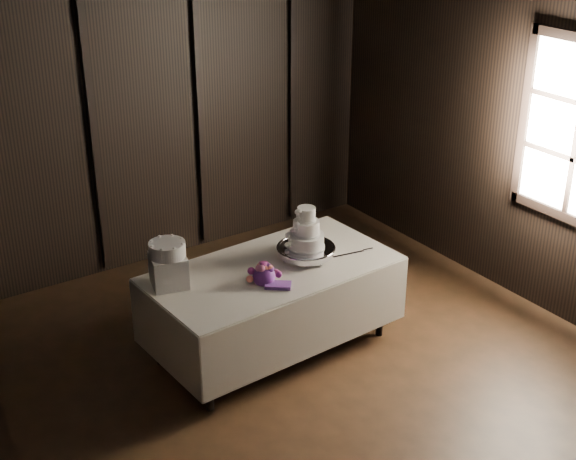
{
  "coord_description": "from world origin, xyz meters",
  "views": [
    {
      "loc": [
        -2.43,
        -3.33,
        3.71
      ],
      "look_at": [
        0.76,
        1.41,
        1.05
      ],
      "focal_mm": 50.0,
      "sensor_mm": 36.0,
      "label": 1
    }
  ],
  "objects": [
    {
      "name": "display_table",
      "position": [
        0.61,
        1.41,
        0.42
      ],
      "size": [
        2.04,
        1.15,
        0.76
      ],
      "rotation": [
        0.0,
        0.0,
        0.05
      ],
      "color": "silver",
      "rests_on": "ground"
    },
    {
      "name": "cake_knife",
      "position": [
        1.25,
        1.25,
        0.77
      ],
      "size": [
        0.37,
        0.09,
        0.01
      ],
      "primitive_type": "cube",
      "rotation": [
        0.0,
        0.0,
        -0.17
      ],
      "color": "silver",
      "rests_on": "display_table"
    },
    {
      "name": "bouquet",
      "position": [
        0.42,
        1.24,
        0.83
      ],
      "size": [
        0.5,
        0.52,
        0.2
      ],
      "primitive_type": null,
      "rotation": [
        0.0,
        0.0,
        -0.67
      ],
      "color": "#C05481",
      "rests_on": "display_table"
    },
    {
      "name": "small_cake",
      "position": [
        -0.19,
        1.61,
        1.07
      ],
      "size": [
        0.28,
        0.28,
        0.11
      ],
      "primitive_type": "cylinder",
      "rotation": [
        0.0,
        0.0,
        0.03
      ],
      "color": "white",
      "rests_on": "box_pedestal"
    },
    {
      "name": "cake_stand",
      "position": [
        0.94,
        1.42,
        0.81
      ],
      "size": [
        0.58,
        0.58,
        0.09
      ],
      "primitive_type": "cylinder",
      "rotation": [
        0.0,
        0.0,
        -0.22
      ],
      "color": "silver",
      "rests_on": "display_table"
    },
    {
      "name": "wedding_cake",
      "position": [
        0.91,
        1.4,
        0.99
      ],
      "size": [
        0.32,
        0.29,
        0.35
      ],
      "rotation": [
        0.0,
        0.0,
        -0.06
      ],
      "color": "white",
      "rests_on": "cake_stand"
    },
    {
      "name": "room",
      "position": [
        0.0,
        0.0,
        1.5
      ],
      "size": [
        6.08,
        7.08,
        3.08
      ],
      "color": "black",
      "rests_on": "ground"
    },
    {
      "name": "box_pedestal",
      "position": [
        -0.19,
        1.61,
        0.89
      ],
      "size": [
        0.32,
        0.32,
        0.25
      ],
      "primitive_type": "cube",
      "rotation": [
        0.0,
        0.0,
        -0.24
      ],
      "color": "white",
      "rests_on": "display_table"
    }
  ]
}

